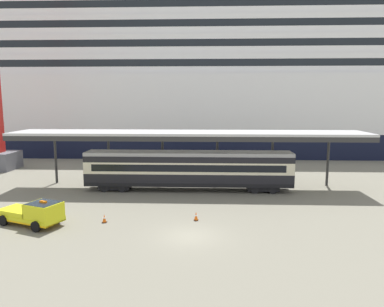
% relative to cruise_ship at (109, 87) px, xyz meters
% --- Properties ---
extents(ground_plane, '(400.00, 400.00, 0.00)m').
position_rel_cruise_ship_xyz_m(ground_plane, '(18.04, -46.67, -12.08)').
color(ground_plane, slate).
extents(cruise_ship, '(179.15, 27.58, 35.99)m').
position_rel_cruise_ship_xyz_m(cruise_ship, '(0.00, 0.00, 0.00)').
color(cruise_ship, black).
rests_on(cruise_ship, ground).
extents(platform_canopy, '(36.73, 5.43, 6.15)m').
position_rel_cruise_ship_xyz_m(platform_canopy, '(17.29, -33.26, -6.23)').
color(platform_canopy, '#BBBBBB').
rests_on(platform_canopy, ground).
extents(train_carriage, '(21.42, 2.81, 4.11)m').
position_rel_cruise_ship_xyz_m(train_carriage, '(17.29, -33.71, -9.77)').
color(train_carriage, black).
rests_on(train_carriage, ground).
extents(service_truck, '(5.58, 3.79, 2.02)m').
position_rel_cruise_ship_xyz_m(service_truck, '(6.23, -44.96, -11.09)').
color(service_truck, yellow).
rests_on(service_truck, ground).
extents(traffic_cone_near, '(0.36, 0.36, 0.65)m').
position_rel_cruise_ship_xyz_m(traffic_cone_near, '(11.27, -44.10, -11.76)').
color(traffic_cone_near, black).
rests_on(traffic_cone_near, ground).
extents(traffic_cone_mid, '(0.36, 0.36, 0.71)m').
position_rel_cruise_ship_xyz_m(traffic_cone_mid, '(18.37, -43.31, -11.73)').
color(traffic_cone_mid, black).
rests_on(traffic_cone_mid, ground).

